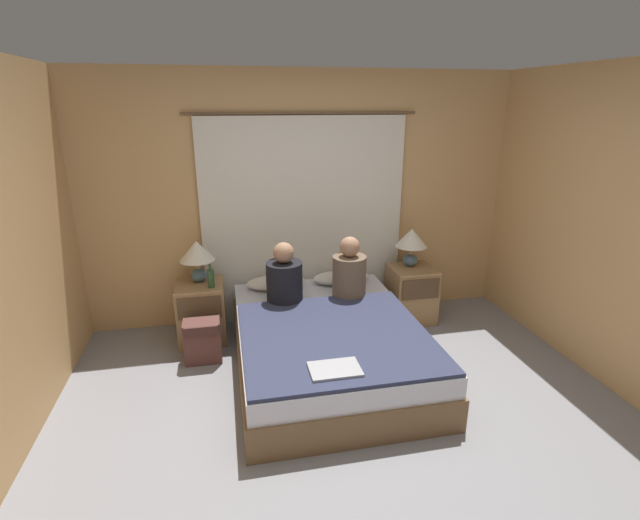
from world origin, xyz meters
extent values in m
plane|color=gray|center=(0.00, 0.00, 0.00)|extent=(16.00, 16.00, 0.00)
cube|color=tan|center=(0.00, 2.06, 1.25)|extent=(4.43, 0.06, 2.50)
cube|color=silver|center=(0.00, 2.00, 1.04)|extent=(2.05, 0.03, 2.07)
cylinder|color=brown|center=(0.00, 2.00, 2.09)|extent=(2.25, 0.02, 0.02)
cube|color=brown|center=(0.00, 0.91, 0.13)|extent=(1.52, 2.06, 0.26)
cube|color=silver|center=(0.00, 0.91, 0.35)|extent=(1.48, 2.02, 0.17)
cube|color=#937047|center=(-1.07, 1.66, 0.29)|extent=(0.44, 0.44, 0.57)
cube|color=#4C3823|center=(-1.07, 1.43, 0.43)|extent=(0.39, 0.02, 0.21)
cube|color=#937047|center=(1.07, 1.66, 0.29)|extent=(0.44, 0.44, 0.57)
cube|color=#4C3823|center=(1.07, 1.43, 0.43)|extent=(0.39, 0.02, 0.21)
ellipsoid|color=slate|center=(-1.07, 1.74, 0.64)|extent=(0.15, 0.15, 0.12)
cylinder|color=#B2A893|center=(-1.07, 1.74, 0.74)|extent=(0.02, 0.02, 0.09)
cone|color=silver|center=(-1.07, 1.74, 0.88)|extent=(0.33, 0.33, 0.19)
ellipsoid|color=slate|center=(1.07, 1.74, 0.64)|extent=(0.15, 0.15, 0.12)
cylinder|color=#B2A893|center=(1.07, 1.74, 0.74)|extent=(0.02, 0.02, 0.09)
cone|color=silver|center=(1.07, 1.74, 0.88)|extent=(0.33, 0.33, 0.19)
ellipsoid|color=silver|center=(-0.33, 1.75, 0.49)|extent=(0.58, 0.30, 0.12)
ellipsoid|color=silver|center=(0.33, 1.75, 0.49)|extent=(0.58, 0.30, 0.12)
cube|color=#2D334C|center=(0.00, 0.64, 0.45)|extent=(1.46, 1.46, 0.03)
cylinder|color=black|center=(-0.29, 1.41, 0.63)|extent=(0.33, 0.33, 0.38)
sphere|color=#A87A5B|center=(-0.29, 1.41, 0.91)|extent=(0.19, 0.19, 0.19)
cylinder|color=brown|center=(0.32, 1.41, 0.63)|extent=(0.32, 0.32, 0.40)
sphere|color=#A87A5B|center=(0.32, 1.41, 0.93)|extent=(0.19, 0.19, 0.19)
cylinder|color=#2D4C28|center=(-0.95, 1.56, 0.66)|extent=(0.06, 0.06, 0.17)
cylinder|color=#2D4C28|center=(-0.95, 1.56, 0.77)|extent=(0.02, 0.02, 0.06)
cube|color=#9EA0A5|center=(-0.13, 0.13, 0.47)|extent=(0.35, 0.24, 0.02)
cube|color=brown|center=(-1.05, 1.25, 0.19)|extent=(0.32, 0.20, 0.38)
cube|color=#452824|center=(-1.05, 1.23, 0.34)|extent=(0.28, 0.21, 0.08)
camera|label=1|loc=(-0.79, -2.52, 2.19)|focal=26.00mm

